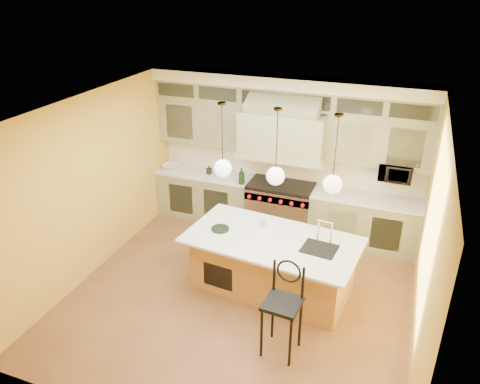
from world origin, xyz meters
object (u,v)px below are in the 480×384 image
at_px(microwave, 395,172).
at_px(range, 280,207).
at_px(kitchen_island, 273,263).
at_px(counter_stool, 283,303).

bearing_deg(microwave, range, -176.88).
relative_size(kitchen_island, counter_stool, 2.07).
bearing_deg(kitchen_island, microwave, 57.22).
height_order(range, microwave, microwave).
bearing_deg(counter_stool, kitchen_island, 116.93).
distance_m(counter_stool, microwave, 3.38).
distance_m(kitchen_island, microwave, 2.66).
height_order(kitchen_island, counter_stool, kitchen_island).
relative_size(range, microwave, 2.21).
bearing_deg(counter_stool, microwave, 76.12).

